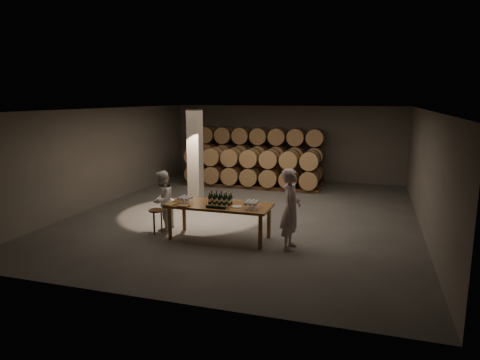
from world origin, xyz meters
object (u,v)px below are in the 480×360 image
(person_man, at_px, (291,209))
(plate, at_px, (237,207))
(tasting_table, at_px, (219,208))
(person_woman, at_px, (162,201))
(stool, at_px, (156,214))
(bottle_cluster, at_px, (220,200))
(notebook_near, at_px, (184,206))

(person_man, bearing_deg, plate, 88.70)
(tasting_table, relative_size, person_woman, 1.60)
(person_man, bearing_deg, stool, 90.46)
(stool, bearing_deg, tasting_table, 2.79)
(tasting_table, height_order, plate, plate)
(bottle_cluster, relative_size, stool, 0.92)
(stool, bearing_deg, person_woman, 89.68)
(person_woman, bearing_deg, plate, 79.29)
(bottle_cluster, height_order, stool, bottle_cluster)
(tasting_table, relative_size, plate, 9.74)
(bottle_cluster, bearing_deg, notebook_near, -147.56)
(notebook_near, xyz_separation_m, person_man, (2.63, 0.27, 0.05))
(plate, distance_m, notebook_near, 1.32)
(tasting_table, distance_m, person_woman, 1.76)
(tasting_table, xyz_separation_m, notebook_near, (-0.78, -0.45, 0.12))
(stool, distance_m, person_woman, 0.45)
(person_woman, bearing_deg, tasting_table, 79.90)
(person_man, bearing_deg, person_woman, 84.88)
(stool, height_order, person_woman, person_woman)
(plate, height_order, person_man, person_man)
(tasting_table, relative_size, person_man, 1.35)
(bottle_cluster, relative_size, plate, 2.24)
(stool, height_order, person_man, person_man)
(tasting_table, distance_m, plate, 0.51)
(person_woman, bearing_deg, notebook_near, 51.97)
(notebook_near, xyz_separation_m, person_woman, (-0.96, 0.71, -0.10))
(notebook_near, bearing_deg, plate, 16.71)
(tasting_table, height_order, stool, tasting_table)
(stool, bearing_deg, person_man, -1.45)
(tasting_table, bearing_deg, plate, -11.45)
(person_man, relative_size, person_woman, 1.19)
(notebook_near, distance_m, person_woman, 1.20)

